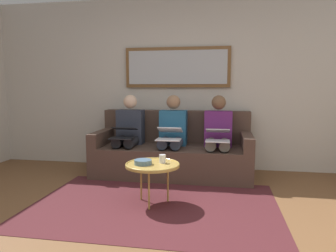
% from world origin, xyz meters
% --- Properties ---
extents(ground_plane, '(6.00, 5.20, 0.10)m').
position_xyz_m(ground_plane, '(0.00, 0.00, -0.05)').
color(ground_plane, brown).
extents(wall_rear, '(6.00, 0.12, 2.60)m').
position_xyz_m(wall_rear, '(0.00, -2.60, 1.30)').
color(wall_rear, beige).
rests_on(wall_rear, ground_plane).
extents(area_rug, '(2.60, 1.80, 0.01)m').
position_xyz_m(area_rug, '(0.00, -0.85, 0.00)').
color(area_rug, '#4C1E23').
rests_on(area_rug, ground_plane).
extents(couch, '(2.20, 0.90, 0.90)m').
position_xyz_m(couch, '(0.00, -2.12, 0.31)').
color(couch, '#4C382D').
rests_on(couch, ground_plane).
extents(framed_mirror, '(1.60, 0.05, 0.61)m').
position_xyz_m(framed_mirror, '(0.00, -2.51, 1.55)').
color(framed_mirror, brown).
extents(coffee_table, '(0.58, 0.58, 0.45)m').
position_xyz_m(coffee_table, '(0.03, -0.90, 0.42)').
color(coffee_table, tan).
rests_on(coffee_table, ground_plane).
extents(cup, '(0.07, 0.07, 0.09)m').
position_xyz_m(cup, '(-0.07, -0.97, 0.48)').
color(cup, silver).
rests_on(cup, coffee_table).
extents(bowl, '(0.19, 0.19, 0.05)m').
position_xyz_m(bowl, '(0.13, -0.87, 0.46)').
color(bowl, slate).
rests_on(bowl, coffee_table).
extents(person_left, '(0.38, 0.58, 1.14)m').
position_xyz_m(person_left, '(-0.64, -2.05, 0.61)').
color(person_left, '#66236B').
rests_on(person_left, couch).
extents(laptop_silver, '(0.31, 0.37, 0.16)m').
position_xyz_m(laptop_silver, '(-0.64, -1.81, 0.63)').
color(laptop_silver, silver).
extents(person_middle, '(0.38, 0.58, 1.14)m').
position_xyz_m(person_middle, '(0.00, -2.05, 0.61)').
color(person_middle, '#235B84').
rests_on(person_middle, couch).
extents(laptop_white, '(0.32, 0.37, 0.16)m').
position_xyz_m(laptop_white, '(0.00, -1.82, 0.63)').
color(laptop_white, white).
extents(person_right, '(0.38, 0.58, 1.14)m').
position_xyz_m(person_right, '(0.64, -2.05, 0.61)').
color(person_right, '#2D3342').
rests_on(person_right, couch).
extents(laptop_black, '(0.32, 0.36, 0.15)m').
position_xyz_m(laptop_black, '(0.64, -1.81, 0.63)').
color(laptop_black, black).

